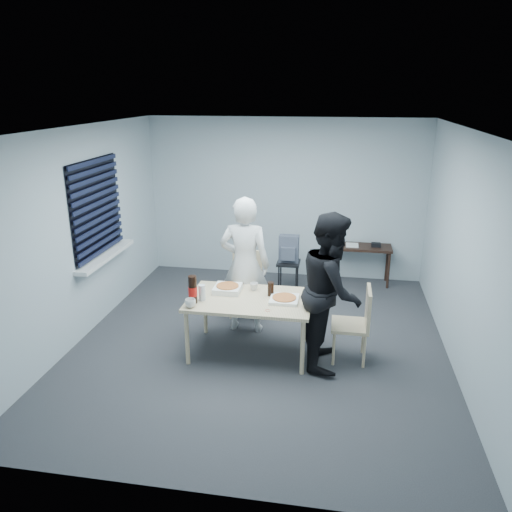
% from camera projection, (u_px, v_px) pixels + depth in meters
% --- Properties ---
extents(room, '(5.00, 5.00, 5.00)m').
position_uv_depth(room, '(99.00, 216.00, 6.50)').
color(room, '#303035').
rests_on(room, ground).
extents(dining_table, '(1.43, 0.91, 0.70)m').
position_uv_depth(dining_table, '(250.00, 303.00, 5.81)').
color(dining_table, beige).
rests_on(dining_table, ground).
extents(chair_far, '(0.42, 0.42, 0.89)m').
position_uv_depth(chair_far, '(246.00, 278.00, 6.93)').
color(chair_far, beige).
rests_on(chair_far, ground).
extents(chair_right, '(0.42, 0.42, 0.89)m').
position_uv_depth(chair_right, '(358.00, 319.00, 5.68)').
color(chair_right, beige).
rests_on(chair_right, ground).
extents(person_white, '(0.65, 0.42, 1.77)m').
position_uv_depth(person_white, '(245.00, 265.00, 6.32)').
color(person_white, silver).
rests_on(person_white, ground).
extents(person_black, '(0.47, 0.86, 1.77)m').
position_uv_depth(person_black, '(331.00, 290.00, 5.53)').
color(person_black, black).
rests_on(person_black, ground).
extents(side_table, '(0.94, 0.42, 0.63)m').
position_uv_depth(side_table, '(361.00, 251.00, 7.99)').
color(side_table, black).
rests_on(side_table, ground).
extents(stool, '(0.35, 0.35, 0.48)m').
position_uv_depth(stool, '(288.00, 268.00, 7.72)').
color(stool, black).
rests_on(stool, ground).
extents(backpack, '(0.30, 0.22, 0.42)m').
position_uv_depth(backpack, '(289.00, 249.00, 7.60)').
color(backpack, '#565965').
rests_on(backpack, stool).
extents(pizza_box_a, '(0.32, 0.32, 0.08)m').
position_uv_depth(pizza_box_a, '(228.00, 288.00, 5.98)').
color(pizza_box_a, white).
rests_on(pizza_box_a, dining_table).
extents(pizza_box_b, '(0.32, 0.32, 0.05)m').
position_uv_depth(pizza_box_b, '(284.00, 299.00, 5.73)').
color(pizza_box_b, white).
rests_on(pizza_box_b, dining_table).
extents(mug_a, '(0.17, 0.17, 0.10)m').
position_uv_depth(mug_a, '(190.00, 303.00, 5.55)').
color(mug_a, silver).
rests_on(mug_a, dining_table).
extents(mug_b, '(0.10, 0.10, 0.09)m').
position_uv_depth(mug_b, '(254.00, 287.00, 6.01)').
color(mug_b, silver).
rests_on(mug_b, dining_table).
extents(cola_glass, '(0.10, 0.10, 0.16)m').
position_uv_depth(cola_glass, '(271.00, 289.00, 5.85)').
color(cola_glass, black).
rests_on(cola_glass, dining_table).
extents(soda_bottle, '(0.10, 0.10, 0.32)m').
position_uv_depth(soda_bottle, '(193.00, 290.00, 5.63)').
color(soda_bottle, black).
rests_on(soda_bottle, dining_table).
extents(plastic_cups, '(0.09, 0.09, 0.19)m').
position_uv_depth(plastic_cups, '(202.00, 293.00, 5.71)').
color(plastic_cups, silver).
rests_on(plastic_cups, dining_table).
extents(rubber_band, '(0.06, 0.06, 0.00)m').
position_uv_depth(rubber_band, '(268.00, 310.00, 5.47)').
color(rubber_band, red).
rests_on(rubber_band, dining_table).
extents(papers, '(0.28, 0.32, 0.00)m').
position_uv_depth(papers, '(352.00, 245.00, 8.00)').
color(papers, white).
rests_on(papers, side_table).
extents(black_box, '(0.17, 0.15, 0.06)m').
position_uv_depth(black_box, '(376.00, 245.00, 7.91)').
color(black_box, black).
rests_on(black_box, side_table).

